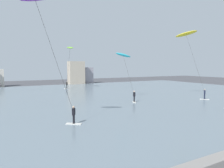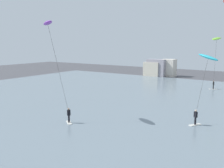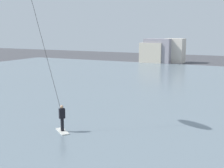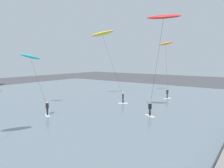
{
  "view_description": "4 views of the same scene",
  "coord_description": "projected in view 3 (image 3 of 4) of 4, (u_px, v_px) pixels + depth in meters",
  "views": [
    {
      "loc": [
        -12.49,
        -2.16,
        5.33
      ],
      "look_at": [
        -1.46,
        17.46,
        3.39
      ],
      "focal_mm": 33.65,
      "sensor_mm": 36.0,
      "label": 1
    },
    {
      "loc": [
        11.62,
        -2.97,
        8.48
      ],
      "look_at": [
        -1.19,
        16.2,
        4.74
      ],
      "focal_mm": 39.66,
      "sensor_mm": 36.0,
      "label": 2
    },
    {
      "loc": [
        4.62,
        0.55,
        6.18
      ],
      "look_at": [
        -3.2,
        15.96,
        3.23
      ],
      "focal_mm": 51.35,
      "sensor_mm": 36.0,
      "label": 3
    },
    {
      "loc": [
        -9.53,
        2.25,
        6.6
      ],
      "look_at": [
        1.91,
        10.68,
        4.95
      ],
      "focal_mm": 33.09,
      "sensor_mm": 36.0,
      "label": 4
    }
  ],
  "objects": [
    {
      "name": "water_bay",
      "position": [
        214.0,
        97.0,
        29.24
      ],
      "size": [
        84.0,
        52.0,
        0.1
      ],
      "primitive_type": "cube",
      "color": "slate",
      "rests_on": "ground"
    }
  ]
}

